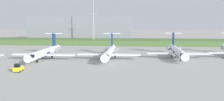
{
  "coord_description": "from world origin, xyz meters",
  "views": [
    {
      "loc": [
        8.22,
        -80.53,
        14.56
      ],
      "look_at": [
        0.0,
        12.21,
        3.0
      ],
      "focal_mm": 40.47,
      "sensor_mm": 36.0,
      "label": 1
    }
  ],
  "objects_px": {
    "regional_jet_second": "(45,52)",
    "regional_jet_third": "(110,52)",
    "antenna_mast": "(94,26)",
    "safety_cone_front_marker": "(11,68)",
    "regional_jet_fourth": "(177,51)",
    "baggage_tug": "(18,68)",
    "safety_cone_mid_marker": "(21,68)",
    "safety_cone_rear_marker": "(28,68)"
  },
  "relations": [
    {
      "from": "baggage_tug",
      "to": "safety_cone_front_marker",
      "type": "xyz_separation_m",
      "value": [
        -4.22,
        4.12,
        -0.73
      ]
    },
    {
      "from": "safety_cone_front_marker",
      "to": "safety_cone_rear_marker",
      "type": "height_order",
      "value": "same"
    },
    {
      "from": "safety_cone_front_marker",
      "to": "regional_jet_second",
      "type": "bearing_deg",
      "value": 79.17
    },
    {
      "from": "regional_jet_third",
      "to": "antenna_mast",
      "type": "height_order",
      "value": "antenna_mast"
    },
    {
      "from": "antenna_mast",
      "to": "safety_cone_mid_marker",
      "type": "relative_size",
      "value": 48.65
    },
    {
      "from": "regional_jet_fourth",
      "to": "safety_cone_mid_marker",
      "type": "relative_size",
      "value": 56.36
    },
    {
      "from": "baggage_tug",
      "to": "safety_cone_rear_marker",
      "type": "height_order",
      "value": "baggage_tug"
    },
    {
      "from": "regional_jet_fourth",
      "to": "safety_cone_mid_marker",
      "type": "height_order",
      "value": "regional_jet_fourth"
    },
    {
      "from": "baggage_tug",
      "to": "safety_cone_rear_marker",
      "type": "xyz_separation_m",
      "value": [
        0.95,
        4.54,
        -0.73
      ]
    },
    {
      "from": "safety_cone_front_marker",
      "to": "antenna_mast",
      "type": "bearing_deg",
      "value": 78.7
    },
    {
      "from": "regional_jet_third",
      "to": "regional_jet_fourth",
      "type": "bearing_deg",
      "value": 11.39
    },
    {
      "from": "baggage_tug",
      "to": "safety_cone_front_marker",
      "type": "relative_size",
      "value": 5.82
    },
    {
      "from": "safety_cone_mid_marker",
      "to": "safety_cone_rear_marker",
      "type": "bearing_deg",
      "value": -4.88
    },
    {
      "from": "regional_jet_second",
      "to": "baggage_tug",
      "type": "xyz_separation_m",
      "value": [
        0.55,
        -23.3,
        -1.53
      ]
    },
    {
      "from": "antenna_mast",
      "to": "baggage_tug",
      "type": "distance_m",
      "value": 74.3
    },
    {
      "from": "regional_jet_second",
      "to": "safety_cone_mid_marker",
      "type": "relative_size",
      "value": 56.36
    },
    {
      "from": "safety_cone_front_marker",
      "to": "regional_jet_fourth",
      "type": "bearing_deg",
      "value": 26.76
    },
    {
      "from": "regional_jet_second",
      "to": "safety_cone_rear_marker",
      "type": "height_order",
      "value": "regional_jet_second"
    },
    {
      "from": "regional_jet_third",
      "to": "safety_cone_rear_marker",
      "type": "distance_m",
      "value": 30.64
    },
    {
      "from": "regional_jet_second",
      "to": "antenna_mast",
      "type": "height_order",
      "value": "antenna_mast"
    },
    {
      "from": "regional_jet_third",
      "to": "baggage_tug",
      "type": "xyz_separation_m",
      "value": [
        -23.1,
        -25.58,
        -1.53
      ]
    },
    {
      "from": "safety_cone_rear_marker",
      "to": "baggage_tug",
      "type": "bearing_deg",
      "value": -101.79
    },
    {
      "from": "regional_jet_second",
      "to": "antenna_mast",
      "type": "bearing_deg",
      "value": 78.52
    },
    {
      "from": "antenna_mast",
      "to": "safety_cone_front_marker",
      "type": "distance_m",
      "value": 71.06
    },
    {
      "from": "regional_jet_third",
      "to": "safety_cone_mid_marker",
      "type": "relative_size",
      "value": 56.36
    },
    {
      "from": "regional_jet_third",
      "to": "safety_cone_front_marker",
      "type": "distance_m",
      "value": 34.82
    },
    {
      "from": "regional_jet_second",
      "to": "regional_jet_third",
      "type": "bearing_deg",
      "value": 5.52
    },
    {
      "from": "regional_jet_second",
      "to": "safety_cone_rear_marker",
      "type": "relative_size",
      "value": 56.36
    },
    {
      "from": "regional_jet_second",
      "to": "regional_jet_third",
      "type": "xyz_separation_m",
      "value": [
        23.65,
        2.29,
        0.0
      ]
    },
    {
      "from": "regional_jet_second",
      "to": "safety_cone_front_marker",
      "type": "bearing_deg",
      "value": -100.83
    },
    {
      "from": "regional_jet_fourth",
      "to": "baggage_tug",
      "type": "bearing_deg",
      "value": -147.66
    },
    {
      "from": "regional_jet_fourth",
      "to": "regional_jet_third",
      "type": "bearing_deg",
      "value": -168.61
    },
    {
      "from": "safety_cone_front_marker",
      "to": "regional_jet_third",
      "type": "bearing_deg",
      "value": 38.16
    },
    {
      "from": "regional_jet_third",
      "to": "antenna_mast",
      "type": "bearing_deg",
      "value": 105.96
    },
    {
      "from": "regional_jet_fourth",
      "to": "antenna_mast",
      "type": "height_order",
      "value": "antenna_mast"
    },
    {
      "from": "regional_jet_third",
      "to": "regional_jet_fourth",
      "type": "distance_m",
      "value": 25.91
    },
    {
      "from": "regional_jet_second",
      "to": "safety_cone_front_marker",
      "type": "relative_size",
      "value": 56.36
    },
    {
      "from": "safety_cone_mid_marker",
      "to": "safety_cone_front_marker",
      "type": "bearing_deg",
      "value": -168.23
    },
    {
      "from": "safety_cone_front_marker",
      "to": "safety_cone_mid_marker",
      "type": "relative_size",
      "value": 1.0
    },
    {
      "from": "regional_jet_third",
      "to": "regional_jet_fourth",
      "type": "height_order",
      "value": "same"
    },
    {
      "from": "antenna_mast",
      "to": "safety_cone_rear_marker",
      "type": "xyz_separation_m",
      "value": [
        -8.6,
        -68.46,
        -10.77
      ]
    },
    {
      "from": "antenna_mast",
      "to": "baggage_tug",
      "type": "xyz_separation_m",
      "value": [
        -9.54,
        -72.99,
        -10.04
      ]
    }
  ]
}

